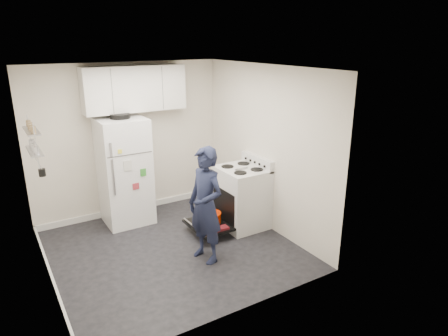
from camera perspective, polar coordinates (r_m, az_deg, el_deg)
room at (r=5.33m, az=-8.33°, el=-0.02°), size 3.21×3.21×2.51m
electric_range at (r=6.27m, az=2.44°, el=-4.26°), size 0.66×0.76×1.10m
open_oven_door at (r=6.12m, az=-2.06°, el=-7.60°), size 0.55×0.71×0.24m
refrigerator at (r=6.48m, az=-14.04°, el=-0.42°), size 0.72×0.74×1.76m
upper_cabinets at (r=6.48m, az=-12.67°, el=11.01°), size 1.60×0.33×0.70m
wall_shelf_rack at (r=5.30m, az=-25.59°, el=3.51°), size 0.14×0.60×0.61m
person at (r=5.20m, az=-2.63°, el=-5.35°), size 0.49×0.64×1.56m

